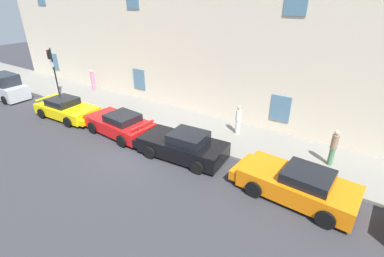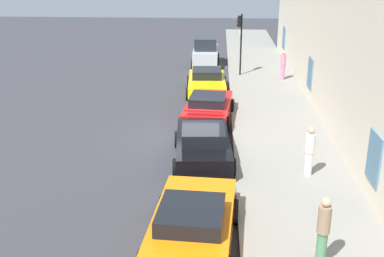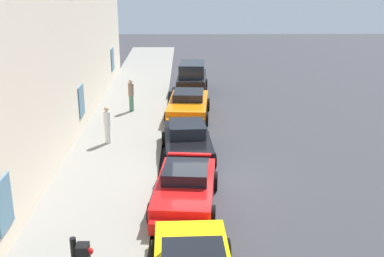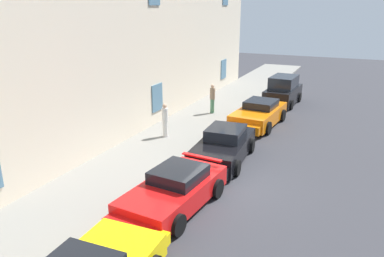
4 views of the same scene
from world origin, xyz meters
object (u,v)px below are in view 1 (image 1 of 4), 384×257
at_px(pedestrian_bystander, 93,80).
at_px(pedestrian_admiring, 333,147).
at_px(sportscar_yellow_flank, 118,124).
at_px(pedestrian_strolling, 238,119).
at_px(sportscar_white_middle, 180,145).
at_px(traffic_light, 52,64).
at_px(sportscar_red_lead, 68,110).
at_px(hatchback_parked, 6,88).
at_px(sportscar_tail_end, 293,183).

bearing_deg(pedestrian_bystander, pedestrian_admiring, -3.92).
bearing_deg(sportscar_yellow_flank, pedestrian_admiring, 14.87).
bearing_deg(pedestrian_strolling, pedestrian_bystander, 176.96).
xyz_separation_m(sportscar_white_middle, pedestrian_strolling, (1.48, 3.60, 0.42)).
relative_size(traffic_light, pedestrian_admiring, 2.07).
bearing_deg(pedestrian_bystander, traffic_light, -113.06).
relative_size(sportscar_red_lead, hatchback_parked, 1.24).
bearing_deg(sportscar_red_lead, pedestrian_admiring, 11.52).
xyz_separation_m(traffic_light, pedestrian_bystander, (1.08, 2.53, -1.63)).
bearing_deg(sportscar_white_middle, pedestrian_admiring, 25.05).
bearing_deg(sportscar_tail_end, sportscar_yellow_flank, 179.11).
xyz_separation_m(sportscar_red_lead, traffic_light, (-3.97, 1.87, 2.09)).
bearing_deg(sportscar_yellow_flank, hatchback_parked, -177.59).
relative_size(sportscar_red_lead, traffic_light, 1.27).
xyz_separation_m(sportscar_yellow_flank, pedestrian_strolling, (6.00, 3.48, 0.44)).
relative_size(pedestrian_admiring, pedestrian_strolling, 1.05).
relative_size(sportscar_red_lead, sportscar_yellow_flank, 0.98).
bearing_deg(sportscar_red_lead, sportscar_yellow_flank, 2.77).
xyz_separation_m(sportscar_yellow_flank, traffic_light, (-8.36, 1.65, 2.07)).
bearing_deg(sportscar_white_middle, hatchback_parked, -178.67).
bearing_deg(sportscar_tail_end, sportscar_white_middle, 179.58).
relative_size(sportscar_white_middle, sportscar_tail_end, 0.98).
bearing_deg(sportscar_red_lead, hatchback_parked, -177.80).
bearing_deg(sportscar_yellow_flank, sportscar_red_lead, -177.23).
relative_size(sportscar_yellow_flank, pedestrian_strolling, 2.80).
height_order(sportscar_tail_end, traffic_light, traffic_light).
height_order(sportscar_red_lead, traffic_light, traffic_light).
distance_m(sportscar_yellow_flank, traffic_light, 8.77).
xyz_separation_m(sportscar_yellow_flank, sportscar_white_middle, (4.52, -0.12, 0.01)).
xyz_separation_m(traffic_light, pedestrian_strolling, (14.35, 1.83, -1.63)).
height_order(sportscar_white_middle, pedestrian_strolling, pedestrian_strolling).
height_order(sportscar_red_lead, pedestrian_strolling, pedestrian_strolling).
bearing_deg(pedestrian_bystander, sportscar_yellow_flank, -29.91).
height_order(sportscar_red_lead, sportscar_yellow_flank, sportscar_yellow_flank).
height_order(hatchback_parked, pedestrian_strolling, hatchback_parked).
bearing_deg(pedestrian_admiring, sportscar_yellow_flank, -165.13).
xyz_separation_m(sportscar_white_middle, sportscar_tail_end, (5.60, -0.04, 0.01)).
relative_size(sportscar_tail_end, pedestrian_bystander, 2.89).
height_order(sportscar_tail_end, hatchback_parked, hatchback_parked).
relative_size(pedestrian_strolling, pedestrian_bystander, 0.99).
bearing_deg(sportscar_white_middle, sportscar_tail_end, -0.42).
bearing_deg(sportscar_yellow_flank, pedestrian_bystander, 150.09).
distance_m(sportscar_tail_end, hatchback_parked, 21.78).
distance_m(sportscar_tail_end, traffic_light, 18.68).
distance_m(sportscar_red_lead, sportscar_tail_end, 14.51).
bearing_deg(sportscar_tail_end, sportscar_red_lead, -179.78).
xyz_separation_m(sportscar_tail_end, traffic_light, (-18.48, 1.81, 2.05)).
bearing_deg(sportscar_yellow_flank, sportscar_tail_end, -0.89).
height_order(traffic_light, pedestrian_admiring, traffic_light).
xyz_separation_m(sportscar_red_lead, sportscar_white_middle, (8.91, 0.10, 0.04)).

